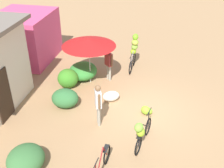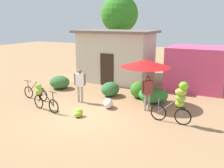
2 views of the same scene
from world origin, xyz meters
name	(u,v)px [view 2 (image 2 of 2)]	position (x,y,z in m)	size (l,w,h in m)	color
ground_plane	(84,116)	(0.00, 0.00, 0.00)	(60.00, 60.00, 0.00)	#A17952
building_low	(116,56)	(-1.50, 6.36, 1.70)	(5.08, 3.09, 3.36)	beige
shop_pink	(196,68)	(3.56, 6.70, 1.24)	(3.20, 2.80, 2.49)	#D74676
tree_behind_building	(120,15)	(-2.51, 9.06, 4.36)	(2.77, 2.77, 5.81)	brown
hedge_bush_front_left	(60,82)	(-3.71, 3.16, 0.38)	(1.20, 1.13, 0.77)	#376735
hedge_bush_front_right	(110,89)	(-0.31, 3.14, 0.38)	(0.94, 1.10, 0.76)	#326B37
hedge_bush_mid	(139,90)	(1.18, 3.54, 0.43)	(0.92, 0.93, 0.86)	#3B8625
hedge_bush_by_door	(153,95)	(2.08, 3.12, 0.37)	(1.46, 1.32, 0.75)	#348635
market_umbrella	(145,63)	(1.78, 2.67, 2.01)	(2.39, 2.39, 2.19)	beige
bicycle_leftmost	(35,93)	(-3.46, 0.86, 0.35)	(1.65, 0.21, 0.95)	black
bicycle_near_pile	(42,95)	(-2.10, -0.15, 0.67)	(1.68, 0.50, 1.20)	black
bicycle_center_loaded	(178,100)	(3.74, 0.92, 1.00)	(1.65, 0.46, 1.73)	black
banana_pile_on_ground	(78,113)	(-0.16, -0.15, 0.15)	(0.47, 0.55, 0.34)	#89BB2C
produce_sack	(108,103)	(0.45, 1.40, 0.22)	(0.70, 0.44, 0.44)	silver
person_vendor	(80,82)	(-1.16, 1.53, 1.03)	(0.54, 0.33, 1.68)	gray
person_bystander	(147,90)	(2.18, 1.88, 0.96)	(0.43, 0.44, 1.58)	gray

